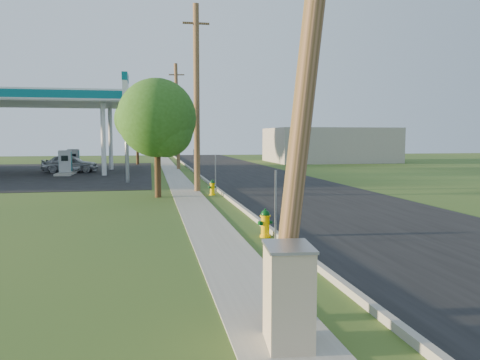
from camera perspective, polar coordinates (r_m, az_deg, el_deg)
name	(u,v)px	position (r m, az deg, el deg)	size (l,w,h in m)	color
ground_plane	(322,294)	(8.96, 10.01, -13.58)	(140.00, 140.00, 0.00)	#305420
road	(338,207)	(19.65, 11.88, -3.30)	(8.00, 120.00, 0.02)	black
curb	(243,209)	(18.48, 0.35, -3.52)	(0.15, 120.00, 0.15)	#9A978C
sidewalk	(199,212)	(18.23, -5.06, -3.85)	(1.50, 120.00, 0.03)	gray
utility_pole_near	(314,9)	(7.59, 8.97, 19.89)	(1.40, 0.32, 9.48)	brown
utility_pole_mid	(197,98)	(25.12, -5.31, 9.92)	(1.40, 0.32, 9.80)	brown
utility_pole_far	(177,116)	(43.03, -7.68, 7.71)	(1.40, 0.32, 9.50)	brown
sign_post_near	(276,207)	(12.70, 4.36, -3.30)	(0.05, 0.04, 2.00)	gray
sign_post_mid	(216,174)	(24.21, -3.00, 0.75)	(0.05, 0.04, 2.00)	gray
sign_post_far	(194,162)	(36.31, -5.65, 2.20)	(0.05, 0.04, 2.00)	gray
gas_canopy	(7,99)	(41.49, -26.48, 8.83)	(18.18, 9.18, 6.40)	silver
fuel_pump_ne	(65,166)	(38.51, -20.51, 1.66)	(1.20, 3.20, 1.90)	#9A978C
fuel_pump_se	(74,163)	(42.46, -19.62, 1.98)	(1.20, 3.20, 1.90)	#9A978C
price_pylon	(126,97)	(30.55, -13.76, 9.85)	(0.34, 2.04, 6.85)	gray
distant_building	(329,145)	(56.96, 10.84, 4.21)	(14.00, 10.00, 4.00)	#A19689
tree_verge	(159,121)	(22.71, -9.84, 7.10)	(3.75, 3.75, 5.69)	#3C2515
tree_lot	(138,121)	(51.30, -12.35, 7.04)	(4.76, 4.76, 7.21)	#3C2515
hydrant_near	(265,223)	(13.56, 3.11, -5.29)	(0.43, 0.39, 0.83)	#FFB800
hydrant_mid	(212,187)	(23.41, -3.38, -0.91)	(0.41, 0.37, 0.79)	#EEC100
hydrant_far	(197,173)	(33.52, -5.30, 0.82)	(0.36, 0.32, 0.69)	gold
utility_cabinet	(288,296)	(6.61, 5.90, -13.88)	(0.71, 0.89, 1.42)	#BEAB8A
car_silver	(70,163)	(41.13, -19.99, 1.92)	(1.77, 4.41, 1.50)	silver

